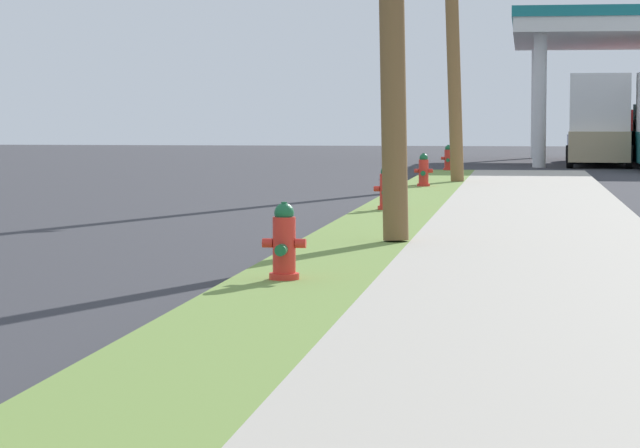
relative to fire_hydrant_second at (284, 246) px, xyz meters
The scene contains 7 objects.
fire_hydrant_second is the anchor object (origin of this frame).
fire_hydrant_third 10.23m from the fire_hydrant_second, 90.10° to the left, with size 0.42×0.37×0.74m.
fire_hydrant_fourth 18.24m from the fire_hydrant_second, 89.85° to the left, with size 0.42×0.37×0.74m.
fire_hydrant_fifth 27.91m from the fire_hydrant_second, 89.82° to the left, with size 0.42×0.38×0.74m.
car_navy_by_far_pump 39.59m from the fire_hydrant_second, 82.94° to the left, with size 1.95×4.50×1.57m.
truck_red_at_forecourt 42.98m from the fire_hydrant_second, 81.67° to the left, with size 2.46×5.52×1.97m.
truck_tan_at_far_bay 36.04m from the fire_hydrant_second, 82.18° to the left, with size 2.49×6.51×3.11m.
Camera 1 is at (2.79, -1.25, 1.67)m, focal length 77.92 mm.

